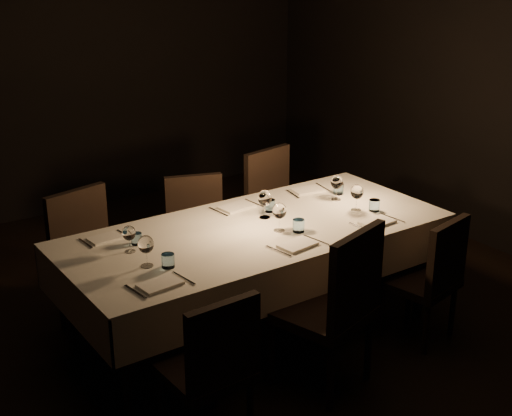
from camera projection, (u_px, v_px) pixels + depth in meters
room at (256, 116)px, 4.32m from camera, size 5.01×6.01×3.01m
dining_table at (256, 239)px, 4.60m from camera, size 2.52×1.12×0.76m
chair_near_left at (213, 363)px, 3.61m from camera, size 0.43×0.43×0.87m
place_setting_near_left at (155, 260)px, 3.94m from camera, size 0.35×0.41×0.19m
chair_near_center at (335, 303)px, 4.06m from camera, size 0.61×0.61×1.03m
place_setting_near_center at (289, 225)px, 4.44m from camera, size 0.35×0.41×0.19m
chair_near_right at (432, 273)px, 4.59m from camera, size 0.49×0.49×0.87m
place_setting_near_right at (367, 204)px, 4.79m from camera, size 0.34×0.41×0.18m
chair_far_left at (90, 254)px, 4.77m from camera, size 0.55×0.55×0.95m
place_setting_far_left at (123, 236)px, 4.28m from camera, size 0.30×0.39×0.17m
chair_far_center at (197, 230)px, 5.25m from camera, size 0.54×0.54×0.89m
place_setting_far_center at (257, 203)px, 4.80m from camera, size 0.35×0.41×0.19m
chair_far_right at (277, 205)px, 5.65m from camera, size 0.54×0.54×0.96m
place_setting_far_right at (328, 186)px, 5.14m from camera, size 0.34×0.41×0.18m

